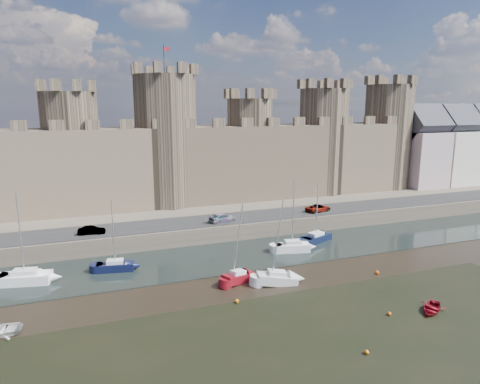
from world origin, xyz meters
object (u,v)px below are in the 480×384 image
(sailboat_3, at_px, (316,237))
(sailboat_5, at_px, (277,278))
(car_3, at_px, (318,208))
(sailboat_4, at_px, (238,277))
(sailboat_1, at_px, (115,266))
(sailboat_0, at_px, (25,277))
(sailboat_2, at_px, (292,246))
(car_1, at_px, (92,230))
(car_2, at_px, (222,218))

(sailboat_3, relative_size, sailboat_5, 0.90)
(car_3, distance_m, sailboat_4, 27.35)
(sailboat_3, height_order, sailboat_5, sailboat_5)
(sailboat_1, distance_m, sailboat_3, 29.52)
(sailboat_0, distance_m, sailboat_3, 39.68)
(sailboat_2, bearing_deg, sailboat_0, -168.76)
(car_3, xyz_separation_m, sailboat_4, (-20.85, -17.52, -2.44))
(sailboat_1, height_order, sailboat_4, sailboat_4)
(sailboat_4, height_order, sailboat_5, sailboat_5)
(car_3, bearing_deg, car_1, 77.47)
(sailboat_4, relative_size, sailboat_5, 0.92)
(car_1, relative_size, sailboat_0, 0.35)
(car_1, relative_size, sailboat_1, 0.41)
(car_1, distance_m, sailboat_3, 32.82)
(car_2, relative_size, sailboat_2, 0.44)
(car_3, bearing_deg, sailboat_4, 116.88)
(car_1, relative_size, sailboat_5, 0.36)
(car_2, relative_size, sailboat_3, 0.50)
(car_2, distance_m, sailboat_1, 19.08)
(car_3, distance_m, sailboat_0, 45.36)
(car_3, bearing_deg, car_2, 78.32)
(sailboat_0, xyz_separation_m, sailboat_3, (39.63, 1.98, -0.10))
(car_2, bearing_deg, sailboat_1, 99.37)
(sailboat_4, bearing_deg, sailboat_2, 9.62)
(car_2, height_order, sailboat_2, sailboat_2)
(sailboat_1, distance_m, sailboat_4, 15.75)
(sailboat_2, bearing_deg, sailboat_3, 39.78)
(sailboat_3, bearing_deg, car_1, 146.13)
(car_3, height_order, sailboat_0, sailboat_0)
(sailboat_0, xyz_separation_m, sailboat_5, (27.55, -10.02, -0.09))
(sailboat_2, bearing_deg, sailboat_4, -133.61)
(sailboat_3, xyz_separation_m, sailboat_5, (-12.08, -11.99, 0.01))
(car_3, bearing_deg, sailboat_3, 135.02)
(sailboat_4, bearing_deg, car_3, 15.84)
(sailboat_0, height_order, sailboat_3, sailboat_0)
(sailboat_2, bearing_deg, car_3, 58.23)
(car_3, relative_size, sailboat_4, 0.49)
(car_3, distance_m, sailboat_3, 9.17)
(car_2, distance_m, car_3, 17.30)
(car_3, xyz_separation_m, sailboat_2, (-10.06, -10.29, -2.32))
(car_1, bearing_deg, sailboat_5, -125.77)
(car_3, height_order, sailboat_2, sailboat_2)
(car_3, bearing_deg, sailboat_5, 126.21)
(car_1, distance_m, sailboat_5, 27.67)
(car_2, bearing_deg, sailboat_3, -137.00)
(car_3, distance_m, sailboat_5, 25.83)
(car_1, height_order, sailboat_5, sailboat_5)
(sailboat_5, bearing_deg, sailboat_3, 56.09)
(car_3, height_order, sailboat_5, sailboat_5)
(sailboat_1, bearing_deg, car_1, 116.74)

